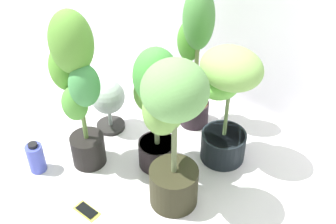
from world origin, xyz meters
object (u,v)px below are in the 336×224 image
potted_plant_front_right (172,125)px  cell_phone (87,211)px  nutrient_bottle (36,158)px  floor_fan (108,99)px  potted_plant_front_left (76,81)px  potted_plant_back_center (195,50)px  potted_plant_back_right (226,97)px  potted_plant_center (157,102)px

potted_plant_front_right → cell_phone: potted_plant_front_right is taller
nutrient_bottle → cell_phone: bearing=-10.4°
floor_fan → potted_plant_front_left: bearing=7.1°
floor_fan → nutrient_bottle: 0.54m
potted_plant_back_center → nutrient_bottle: 1.08m
potted_plant_back_right → potted_plant_front_right: potted_plant_front_right is taller
potted_plant_front_left → cell_phone: (0.24, -0.28, -0.55)m
potted_plant_front_left → potted_plant_center: bearing=30.1°
potted_plant_back_right → potted_plant_back_center: bearing=148.2°
potted_plant_front_right → potted_plant_back_center: 0.66m
potted_plant_center → nutrient_bottle: size_ratio=3.88×
potted_plant_back_center → floor_fan: (-0.40, -0.34, -0.30)m
potted_plant_back_right → cell_phone: (-0.38, -0.74, -0.42)m
potted_plant_front_left → potted_plant_back_right: bearing=36.7°
potted_plant_front_left → potted_plant_front_right: potted_plant_front_left is taller
potted_plant_front_right → floor_fan: bearing=156.4°
potted_plant_front_left → cell_phone: 0.67m
potted_plant_center → potted_plant_back_right: 0.37m
potted_plant_front_left → potted_plant_back_center: 0.72m
floor_fan → potted_plant_center: bearing=68.2°
potted_plant_center → potted_plant_back_right: size_ratio=1.05×
potted_plant_front_right → cell_phone: bearing=-135.5°
potted_plant_back_center → potted_plant_front_right: bearing=-69.1°
potted_plant_back_right → nutrient_bottle: (-0.81, -0.66, -0.34)m
potted_plant_front_left → floor_fan: potted_plant_front_left is taller
potted_plant_back_center → potted_plant_front_left: bearing=-116.1°
potted_plant_center → potted_plant_front_right: (0.20, -0.17, 0.06)m
potted_plant_center → potted_plant_back_center: size_ratio=0.82×
potted_plant_back_right → cell_phone: bearing=-117.2°
potted_plant_front_left → floor_fan: size_ratio=2.71×
potted_plant_back_center → cell_phone: potted_plant_back_center is taller
floor_fan → cell_phone: bearing=20.2°
potted_plant_back_center → cell_phone: size_ratio=6.04×
potted_plant_front_right → nutrient_bottle: size_ratio=4.35×
potted_plant_back_right → potted_plant_front_right: 0.44m
potted_plant_back_right → potted_plant_back_center: 0.37m
potted_plant_front_right → potted_plant_center: bearing=139.3°
potted_plant_center → floor_fan: bearing=166.5°
potted_plant_center → floor_fan: (-0.44, 0.10, -0.22)m
floor_fan → potted_plant_back_right: bearing=93.9°
potted_plant_center → potted_plant_front_right: size_ratio=0.89×
potted_plant_center → nutrient_bottle: 0.76m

